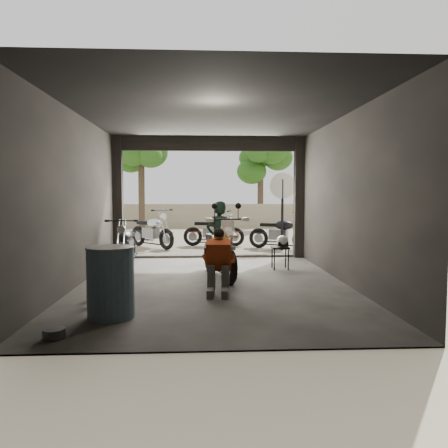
{
  "coord_description": "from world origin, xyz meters",
  "views": [
    {
      "loc": [
        -0.22,
        -8.12,
        1.72
      ],
      "look_at": [
        0.24,
        0.6,
        1.11
      ],
      "focal_mm": 35.0,
      "sensor_mm": 36.0,
      "label": 1
    }
  ],
  "objects": [
    {
      "name": "sign_post",
      "position": [
        2.24,
        4.95,
        1.58
      ],
      "size": [
        0.78,
        0.08,
        2.35
      ],
      "rotation": [
        0.0,
        0.0,
        0.37
      ],
      "color": "black",
      "rests_on": "ground"
    },
    {
      "name": "tree_left",
      "position": [
        -3.0,
        12.5,
        3.99
      ],
      "size": [
        2.2,
        2.2,
        5.6
      ],
      "color": "#382B1E",
      "rests_on": "ground"
    },
    {
      "name": "helmet",
      "position": [
        1.62,
        1.59,
        0.65
      ],
      "size": [
        0.27,
        0.29,
        0.26
      ],
      "primitive_type": "ellipsoid",
      "rotation": [
        0.0,
        0.0,
        0.01
      ],
      "color": "silver",
      "rests_on": "stool"
    },
    {
      "name": "tree_right",
      "position": [
        2.8,
        14.0,
        3.56
      ],
      "size": [
        2.2,
        2.2,
        5.0
      ],
      "color": "#382B1E",
      "rests_on": "ground"
    },
    {
      "name": "left_bike",
      "position": [
        -2.0,
        2.28,
        0.57
      ],
      "size": [
        0.73,
        1.69,
        1.13
      ],
      "primitive_type": null,
      "rotation": [
        0.0,
        0.0,
        -0.03
      ],
      "color": "black",
      "rests_on": "ground"
    },
    {
      "name": "outside_bike_b",
      "position": [
        0.19,
        6.05,
        0.59
      ],
      "size": [
        1.83,
        0.98,
        1.18
      ],
      "primitive_type": null,
      "rotation": [
        0.0,
        0.0,
        1.41
      ],
      "color": "#3C180E",
      "rests_on": "ground"
    },
    {
      "name": "boundary_wall",
      "position": [
        0.0,
        14.0,
        0.6
      ],
      "size": [
        18.0,
        0.3,
        1.2
      ],
      "primitive_type": "cube",
      "color": "gray",
      "rests_on": "ground"
    },
    {
      "name": "garage",
      "position": [
        0.0,
        0.55,
        1.28
      ],
      "size": [
        7.0,
        7.13,
        3.2
      ],
      "color": "#2D2B28",
      "rests_on": "ground"
    },
    {
      "name": "oil_drum",
      "position": [
        -1.46,
        -2.15,
        0.49
      ],
      "size": [
        0.82,
        0.82,
        0.99
      ],
      "primitive_type": "cylinder",
      "rotation": [
        0.0,
        0.0,
        -0.37
      ],
      "color": "#3F596A",
      "rests_on": "ground"
    },
    {
      "name": "rider",
      "position": [
        0.14,
        1.03,
        0.78
      ],
      "size": [
        0.68,
        0.59,
        1.56
      ],
      "primitive_type": "imported",
      "rotation": [
        0.0,
        0.0,
        3.61
      ],
      "color": "black",
      "rests_on": "ground"
    },
    {
      "name": "outside_bike_a",
      "position": [
        -1.79,
        5.74,
        0.62
      ],
      "size": [
        1.82,
        1.85,
        1.24
      ],
      "primitive_type": null,
      "rotation": [
        0.0,
        0.0,
        0.76
      ],
      "color": "black",
      "rests_on": "ground"
    },
    {
      "name": "main_bike",
      "position": [
        0.14,
        0.66,
        0.64
      ],
      "size": [
        1.21,
        2.05,
        1.28
      ],
      "primitive_type": null,
      "rotation": [
        0.0,
        0.0,
        0.23
      ],
      "color": "beige",
      "rests_on": "ground"
    },
    {
      "name": "outside_bike_c",
      "position": [
        2.22,
        5.21,
        0.59
      ],
      "size": [
        1.9,
        1.42,
        1.19
      ],
      "primitive_type": null,
      "rotation": [
        0.0,
        0.0,
        1.12
      ],
      "color": "black",
      "rests_on": "ground"
    },
    {
      "name": "stool",
      "position": [
        1.56,
        1.58,
        0.45
      ],
      "size": [
        0.38,
        0.38,
        0.52
      ],
      "rotation": [
        0.0,
        0.0,
        0.2
      ],
      "color": "black",
      "rests_on": "ground"
    },
    {
      "name": "mechanic",
      "position": [
        0.07,
        -0.86,
        0.55
      ],
      "size": [
        0.62,
        0.8,
        1.09
      ],
      "primitive_type": null,
      "rotation": [
        0.0,
        0.0,
        -0.09
      ],
      "color": "#B13F17",
      "rests_on": "ground"
    },
    {
      "name": "ground",
      "position": [
        0.0,
        0.0,
        0.0
      ],
      "size": [
        80.0,
        80.0,
        0.0
      ],
      "primitive_type": "plane",
      "color": "#7A6D56",
      "rests_on": "ground"
    }
  ]
}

